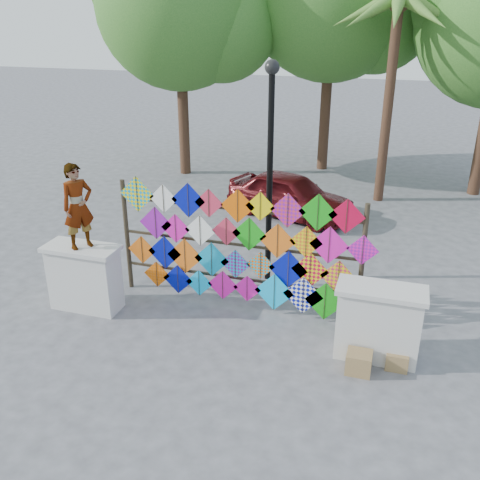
% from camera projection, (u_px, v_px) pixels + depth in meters
% --- Properties ---
extents(ground, '(80.00, 80.00, 0.00)m').
position_uv_depth(ground, '(224.00, 324.00, 9.76)').
color(ground, gray).
rests_on(ground, ground).
extents(parapet_left, '(1.40, 0.65, 1.28)m').
position_uv_depth(parapet_left, '(85.00, 277.00, 10.06)').
color(parapet_left, silver).
rests_on(parapet_left, ground).
extents(parapet_right, '(1.40, 0.65, 1.28)m').
position_uv_depth(parapet_right, '(378.00, 323.00, 8.59)').
color(parapet_right, silver).
rests_on(parapet_right, ground).
extents(kite_rack, '(4.98, 0.24, 2.42)m').
position_uv_depth(kite_rack, '(243.00, 249.00, 9.88)').
color(kite_rack, '#30271A').
rests_on(kite_rack, ground).
extents(tree_west, '(5.85, 5.20, 8.01)m').
position_uv_depth(tree_west, '(182.00, 7.00, 16.76)').
color(tree_west, '#4F3322').
rests_on(tree_west, ground).
extents(palm_tree, '(3.62, 3.62, 5.83)m').
position_uv_depth(palm_tree, '(397.00, 24.00, 14.22)').
color(palm_tree, '#4F3322').
rests_on(palm_tree, ground).
extents(vendor_woman, '(0.63, 0.68, 1.57)m').
position_uv_depth(vendor_woman, '(78.00, 206.00, 9.49)').
color(vendor_woman, '#99999E').
rests_on(vendor_woman, parapet_left).
extents(sedan, '(3.85, 2.52, 1.22)m').
position_uv_depth(sedan, '(290.00, 195.00, 14.69)').
color(sedan, '#4D0D10').
rests_on(sedan, ground).
extents(lamppost, '(0.28, 0.28, 4.46)m').
position_uv_depth(lamppost, '(270.00, 155.00, 10.37)').
color(lamppost, black).
rests_on(lamppost, ground).
extents(cardboard_box_near, '(0.39, 0.35, 0.35)m').
position_uv_depth(cardboard_box_near, '(359.00, 362.00, 8.40)').
color(cardboard_box_near, '#9A734A').
rests_on(cardboard_box_near, ground).
extents(cardboard_box_far, '(0.35, 0.32, 0.29)m').
position_uv_depth(cardboard_box_far, '(397.00, 360.00, 8.51)').
color(cardboard_box_far, '#9A734A').
rests_on(cardboard_box_far, ground).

